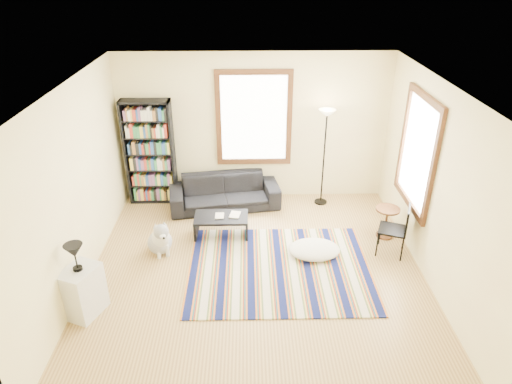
{
  "coord_description": "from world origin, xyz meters",
  "views": [
    {
      "loc": [
        -0.12,
        -5.58,
        4.26
      ],
      "look_at": [
        0.0,
        0.5,
        1.1
      ],
      "focal_mm": 32.0,
      "sensor_mm": 36.0,
      "label": 1
    }
  ],
  "objects_px": {
    "side_table": "(386,222)",
    "sofa": "(224,192)",
    "floor_cushion": "(314,249)",
    "floor_lamp": "(324,158)",
    "coffee_table": "(222,225)",
    "white_cabinet": "(83,291)",
    "bookshelf": "(150,153)",
    "dog": "(159,236)",
    "folding_chair": "(393,230)"
  },
  "relations": [
    {
      "from": "sofa",
      "to": "folding_chair",
      "type": "distance_m",
      "value": 3.15
    },
    {
      "from": "white_cabinet",
      "to": "bookshelf",
      "type": "bearing_deg",
      "value": 106.08
    },
    {
      "from": "coffee_table",
      "to": "folding_chair",
      "type": "height_order",
      "value": "folding_chair"
    },
    {
      "from": "floor_cushion",
      "to": "white_cabinet",
      "type": "bearing_deg",
      "value": -158.8
    },
    {
      "from": "bookshelf",
      "to": "floor_lamp",
      "type": "bearing_deg",
      "value": -3.02
    },
    {
      "from": "sofa",
      "to": "floor_lamp",
      "type": "xyz_separation_m",
      "value": [
        1.85,
        0.1,
        0.63
      ]
    },
    {
      "from": "coffee_table",
      "to": "white_cabinet",
      "type": "relative_size",
      "value": 1.29
    },
    {
      "from": "bookshelf",
      "to": "side_table",
      "type": "relative_size",
      "value": 3.7
    },
    {
      "from": "bookshelf",
      "to": "white_cabinet",
      "type": "bearing_deg",
      "value": -96.5
    },
    {
      "from": "sofa",
      "to": "floor_lamp",
      "type": "bearing_deg",
      "value": -5.96
    },
    {
      "from": "floor_lamp",
      "to": "dog",
      "type": "relative_size",
      "value": 3.08
    },
    {
      "from": "floor_cushion",
      "to": "folding_chair",
      "type": "distance_m",
      "value": 1.27
    },
    {
      "from": "bookshelf",
      "to": "folding_chair",
      "type": "height_order",
      "value": "bookshelf"
    },
    {
      "from": "coffee_table",
      "to": "bookshelf",
      "type": "bearing_deg",
      "value": 136.93
    },
    {
      "from": "floor_lamp",
      "to": "side_table",
      "type": "relative_size",
      "value": 3.44
    },
    {
      "from": "coffee_table",
      "to": "folding_chair",
      "type": "distance_m",
      "value": 2.8
    },
    {
      "from": "bookshelf",
      "to": "coffee_table",
      "type": "xyz_separation_m",
      "value": [
        1.36,
        -1.27,
        -0.82
      ]
    },
    {
      "from": "sofa",
      "to": "floor_lamp",
      "type": "height_order",
      "value": "floor_lamp"
    },
    {
      "from": "white_cabinet",
      "to": "sofa",
      "type": "bearing_deg",
      "value": 81.56
    },
    {
      "from": "bookshelf",
      "to": "side_table",
      "type": "distance_m",
      "value": 4.42
    },
    {
      "from": "floor_cushion",
      "to": "dog",
      "type": "bearing_deg",
      "value": 176.64
    },
    {
      "from": "bookshelf",
      "to": "folding_chair",
      "type": "xyz_separation_m",
      "value": [
        4.09,
        -1.86,
        -0.57
      ]
    },
    {
      "from": "sofa",
      "to": "white_cabinet",
      "type": "xyz_separation_m",
      "value": [
        -1.74,
        -2.89,
        0.05
      ]
    },
    {
      "from": "coffee_table",
      "to": "side_table",
      "type": "relative_size",
      "value": 1.67
    },
    {
      "from": "coffee_table",
      "to": "folding_chair",
      "type": "bearing_deg",
      "value": -12.04
    },
    {
      "from": "floor_lamp",
      "to": "white_cabinet",
      "type": "height_order",
      "value": "floor_lamp"
    },
    {
      "from": "sofa",
      "to": "dog",
      "type": "distance_m",
      "value": 1.78
    },
    {
      "from": "folding_chair",
      "to": "dog",
      "type": "distance_m",
      "value": 3.69
    },
    {
      "from": "side_table",
      "to": "sofa",
      "type": "bearing_deg",
      "value": 158.18
    },
    {
      "from": "coffee_table",
      "to": "side_table",
      "type": "distance_m",
      "value": 2.78
    },
    {
      "from": "floor_cushion",
      "to": "dog",
      "type": "distance_m",
      "value": 2.48
    },
    {
      "from": "coffee_table",
      "to": "sofa",
      "type": "bearing_deg",
      "value": 89.28
    },
    {
      "from": "side_table",
      "to": "white_cabinet",
      "type": "height_order",
      "value": "white_cabinet"
    },
    {
      "from": "dog",
      "to": "folding_chair",
      "type": "bearing_deg",
      "value": -24.36
    },
    {
      "from": "dog",
      "to": "sofa",
      "type": "bearing_deg",
      "value": 33.87
    },
    {
      "from": "sofa",
      "to": "side_table",
      "type": "height_order",
      "value": "sofa"
    },
    {
      "from": "sofa",
      "to": "floor_cushion",
      "type": "distance_m",
      "value": 2.22
    },
    {
      "from": "folding_chair",
      "to": "coffee_table",
      "type": "bearing_deg",
      "value": -170.59
    },
    {
      "from": "folding_chair",
      "to": "floor_cushion",
      "type": "bearing_deg",
      "value": -156.32
    },
    {
      "from": "coffee_table",
      "to": "floor_lamp",
      "type": "distance_m",
      "value": 2.29
    },
    {
      "from": "bookshelf",
      "to": "white_cabinet",
      "type": "distance_m",
      "value": 3.24
    },
    {
      "from": "floor_lamp",
      "to": "folding_chair",
      "type": "distance_m",
      "value": 1.96
    },
    {
      "from": "sofa",
      "to": "bookshelf",
      "type": "xyz_separation_m",
      "value": [
        -1.38,
        0.27,
        0.7
      ]
    },
    {
      "from": "floor_cushion",
      "to": "side_table",
      "type": "height_order",
      "value": "side_table"
    },
    {
      "from": "floor_lamp",
      "to": "side_table",
      "type": "height_order",
      "value": "floor_lamp"
    },
    {
      "from": "floor_cushion",
      "to": "side_table",
      "type": "distance_m",
      "value": 1.39
    },
    {
      "from": "floor_cushion",
      "to": "floor_lamp",
      "type": "distance_m",
      "value": 1.95
    },
    {
      "from": "floor_cushion",
      "to": "white_cabinet",
      "type": "relative_size",
      "value": 1.17
    },
    {
      "from": "side_table",
      "to": "folding_chair",
      "type": "height_order",
      "value": "folding_chair"
    },
    {
      "from": "floor_lamp",
      "to": "white_cabinet",
      "type": "distance_m",
      "value": 4.7
    }
  ]
}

